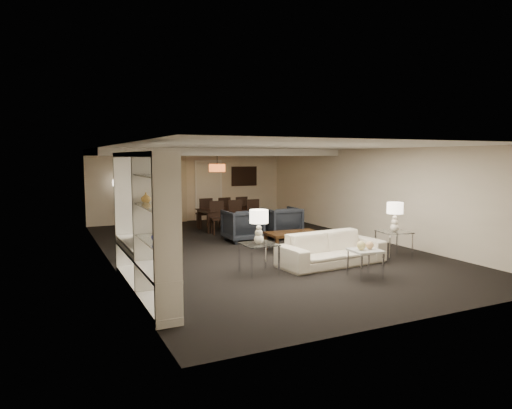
{
  "coord_description": "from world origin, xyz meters",
  "views": [
    {
      "loc": [
        -4.79,
        -10.09,
        2.27
      ],
      "look_at": [
        0.0,
        0.0,
        1.1
      ],
      "focal_mm": 32.0,
      "sensor_mm": 36.0,
      "label": 1
    }
  ],
  "objects": [
    {
      "name": "floor",
      "position": [
        0.0,
        0.0,
        0.0
      ],
      "size": [
        11.0,
        11.0,
        0.0
      ],
      "primitive_type": "plane",
      "color": "black",
      "rests_on": "ground"
    },
    {
      "name": "ceiling",
      "position": [
        0.0,
        0.0,
        2.5
      ],
      "size": [
        7.0,
        11.0,
        0.02
      ],
      "primitive_type": "cube",
      "color": "silver",
      "rests_on": "ground"
    },
    {
      "name": "wall_back",
      "position": [
        0.0,
        5.5,
        1.25
      ],
      "size": [
        7.0,
        0.02,
        2.5
      ],
      "primitive_type": "cube",
      "color": "beige",
      "rests_on": "ground"
    },
    {
      "name": "wall_front",
      "position": [
        0.0,
        -5.5,
        1.25
      ],
      "size": [
        7.0,
        0.02,
        2.5
      ],
      "primitive_type": "cube",
      "color": "beige",
      "rests_on": "ground"
    },
    {
      "name": "wall_left",
      "position": [
        -3.5,
        0.0,
        1.25
      ],
      "size": [
        0.02,
        11.0,
        2.5
      ],
      "primitive_type": "cube",
      "color": "beige",
      "rests_on": "ground"
    },
    {
      "name": "wall_right",
      "position": [
        3.5,
        0.0,
        1.25
      ],
      "size": [
        0.02,
        11.0,
        2.5
      ],
      "primitive_type": "cube",
      "color": "beige",
      "rests_on": "ground"
    },
    {
      "name": "ceiling_soffit",
      "position": [
        0.0,
        3.5,
        2.4
      ],
      "size": [
        7.0,
        4.0,
        0.2
      ],
      "primitive_type": "cube",
      "color": "silver",
      "rests_on": "ceiling"
    },
    {
      "name": "curtains",
      "position": [
        -0.9,
        5.42,
        1.2
      ],
      "size": [
        1.5,
        0.12,
        2.4
      ],
      "primitive_type": "cube",
      "color": "beige",
      "rests_on": "wall_back"
    },
    {
      "name": "door",
      "position": [
        0.7,
        5.47,
        1.05
      ],
      "size": [
        0.9,
        0.05,
        2.1
      ],
      "primitive_type": "cube",
      "color": "silver",
      "rests_on": "wall_back"
    },
    {
      "name": "painting",
      "position": [
        2.1,
        5.46,
        1.55
      ],
      "size": [
        0.95,
        0.04,
        0.65
      ],
      "primitive_type": "cube",
      "color": "#142D38",
      "rests_on": "wall_back"
    },
    {
      "name": "media_unit",
      "position": [
        -3.31,
        -2.6,
        1.18
      ],
      "size": [
        0.38,
        3.4,
        2.35
      ],
      "primitive_type": null,
      "color": "white",
      "rests_on": "wall_left"
    },
    {
      "name": "pendant_light",
      "position": [
        0.3,
        3.5,
        1.92
      ],
      "size": [
        0.52,
        0.52,
        0.24
      ],
      "primitive_type": "cylinder",
      "color": "#D8591E",
      "rests_on": "ceiling_soffit"
    },
    {
      "name": "sofa",
      "position": [
        0.69,
        -2.25,
        0.34
      ],
      "size": [
        2.39,
        1.1,
        0.68
      ],
      "primitive_type": "imported",
      "rotation": [
        0.0,
        0.0,
        0.09
      ],
      "color": "beige",
      "rests_on": "floor"
    },
    {
      "name": "coffee_table",
      "position": [
        0.69,
        -0.65,
        0.23
      ],
      "size": [
        1.32,
        0.82,
        0.46
      ],
      "primitive_type": null,
      "rotation": [
        0.0,
        0.0,
        -0.06
      ],
      "color": "black",
      "rests_on": "floor"
    },
    {
      "name": "armchair_left",
      "position": [
        0.09,
        1.05,
        0.43
      ],
      "size": [
        0.93,
        0.95,
        0.86
      ],
      "primitive_type": "imported",
      "rotation": [
        0.0,
        0.0,
        3.14
      ],
      "color": "black",
      "rests_on": "floor"
    },
    {
      "name": "armchair_right",
      "position": [
        1.29,
        1.05,
        0.43
      ],
      "size": [
        0.95,
        0.98,
        0.86
      ],
      "primitive_type": "imported",
      "rotation": [
        0.0,
        0.0,
        3.11
      ],
      "color": "black",
      "rests_on": "floor"
    },
    {
      "name": "side_table_left",
      "position": [
        -1.01,
        -2.25,
        0.3
      ],
      "size": [
        0.64,
        0.64,
        0.6
      ],
      "primitive_type": null,
      "rotation": [
        0.0,
        0.0,
        0.0
      ],
      "color": "white",
      "rests_on": "floor"
    },
    {
      "name": "side_table_right",
      "position": [
        2.39,
        -2.25,
        0.3
      ],
      "size": [
        0.72,
        0.72,
        0.6
      ],
      "primitive_type": null,
      "rotation": [
        0.0,
        0.0,
        -0.14
      ],
      "color": "silver",
      "rests_on": "floor"
    },
    {
      "name": "table_lamp_left",
      "position": [
        -1.01,
        -2.25,
        0.93
      ],
      "size": [
        0.4,
        0.4,
        0.66
      ],
      "primitive_type": null,
      "rotation": [
        0.0,
        0.0,
        0.11
      ],
      "color": "#F3E9CD",
      "rests_on": "side_table_left"
    },
    {
      "name": "table_lamp_right",
      "position": [
        2.39,
        -2.25,
        0.93
      ],
      "size": [
        0.4,
        0.4,
        0.66
      ],
      "primitive_type": null,
      "rotation": [
        0.0,
        0.0,
        -0.12
      ],
      "color": "white",
      "rests_on": "side_table_right"
    },
    {
      "name": "marble_table",
      "position": [
        0.69,
        -3.35,
        0.27
      ],
      "size": [
        0.58,
        0.58,
        0.53
      ],
      "primitive_type": null,
      "rotation": [
        0.0,
        0.0,
        -0.09
      ],
      "color": "white",
      "rests_on": "floor"
    },
    {
      "name": "gold_gourd_a",
      "position": [
        0.59,
        -3.35,
        0.62
      ],
      "size": [
        0.17,
        0.17,
        0.17
      ],
      "primitive_type": "sphere",
      "color": "#DBC774",
      "rests_on": "marble_table"
    },
    {
      "name": "gold_gourd_b",
      "position": [
        0.79,
        -3.35,
        0.61
      ],
      "size": [
        0.15,
        0.15,
        0.15
      ],
      "primitive_type": "sphere",
      "color": "#E3B078",
      "rests_on": "marble_table"
    },
    {
      "name": "television",
      "position": [
        -3.28,
        -1.97,
        1.08
      ],
      "size": [
        1.15,
        0.15,
        0.66
      ],
      "primitive_type": "imported",
      "rotation": [
        0.0,
        0.0,
        1.57
      ],
      "color": "black",
      "rests_on": "media_unit"
    },
    {
      "name": "vase_blue",
      "position": [
        -3.31,
        -3.68,
        1.15
      ],
      "size": [
        0.17,
        0.17,
        0.18
      ],
      "primitive_type": "imported",
      "color": "navy",
      "rests_on": "media_unit"
    },
    {
      "name": "vase_amber",
      "position": [
        -3.31,
        -2.96,
        1.64
      ],
      "size": [
        0.15,
        0.15,
        0.16
      ],
      "primitive_type": "imported",
      "color": "gold",
      "rests_on": "media_unit"
    },
    {
      "name": "floor_speaker",
      "position": [
        -3.2,
        -0.01,
        0.56
      ],
      "size": [
        0.13,
        0.13,
        1.12
      ],
      "primitive_type": "cube",
      "rotation": [
        0.0,
        0.0,
        -0.05
      ],
      "color": "black",
      "rests_on": "floor"
    },
    {
      "name": "dining_table",
      "position": [
        0.5,
        3.0,
        0.33
      ],
      "size": [
        1.89,
        1.08,
        0.65
      ],
      "primitive_type": "imported",
      "rotation": [
        0.0,
        0.0,
        0.02
      ],
      "color": "black",
      "rests_on": "floor"
    },
    {
      "name": "chair_nl",
      "position": [
        -0.1,
        2.35,
        0.49
      ],
      "size": [
        0.5,
        0.5,
        0.97
      ],
      "primitive_type": null,
      "rotation": [
        0.0,
        0.0,
        -0.13
      ],
      "color": "black",
      "rests_on": "floor"
    },
    {
      "name": "chair_nm",
      "position": [
        0.5,
        2.35,
        0.49
      ],
      "size": [
        0.48,
        0.48,
        0.97
      ],
      "primitive_type": null,
      "rotation": [
        0.0,
        0.0,
        -0.08
      ],
      "color": "black",
      "rests_on": "floor"
    },
    {
      "name": "chair_nr",
      "position": [
        1.1,
        2.35,
        0.49
      ],
      "size": [
        0.45,
        0.45,
        0.97
      ],
      "primitive_type": null,
      "rotation": [
        0.0,
        0.0,
        0.01
      ],
      "color": "black",
      "rests_on": "floor"
    },
    {
      "name": "chair_fl",
      "position": [
        -0.1,
        3.65,
        0.49
      ],
      "size": [
        0.45,
        0.45,
        0.97
      ],
      "primitive_type": null,
      "rotation": [
        0.0,
        0.0,
        3.15
      ],
      "color": "black",
      "rests_on": "floor"
    },
    {
      "name": "chair_fm",
      "position": [
        0.5,
        3.65,
        0.49
      ],
      "size": [
        0.51,
        0.51,
        0.97
      ],
      "primitive_type": null,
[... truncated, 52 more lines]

